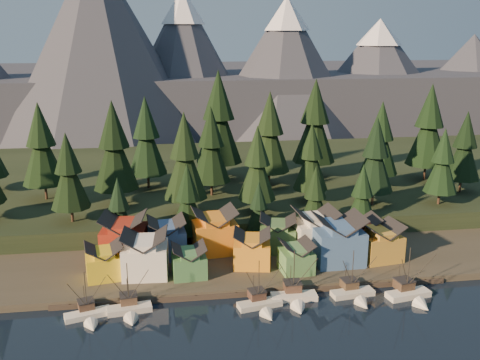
{
  "coord_description": "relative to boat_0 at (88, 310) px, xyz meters",
  "views": [
    {
      "loc": [
        -17.31,
        -80.52,
        50.92
      ],
      "look_at": [
        -1.03,
        30.0,
        19.96
      ],
      "focal_mm": 40.0,
      "sensor_mm": 36.0,
      "label": 1
    }
  ],
  "objects": [
    {
      "name": "ground",
      "position": [
        32.04,
        -10.4,
        -1.87
      ],
      "size": [
        500.0,
        500.0,
        0.0
      ],
      "primitive_type": "plane",
      "color": "black",
      "rests_on": "ground"
    },
    {
      "name": "shore_strip",
      "position": [
        32.04,
        29.6,
        -1.12
      ],
      "size": [
        400.0,
        50.0,
        1.5
      ],
      "primitive_type": "cube",
      "color": "#383428",
      "rests_on": "ground"
    },
    {
      "name": "hillside",
      "position": [
        32.04,
        79.6,
        1.13
      ],
      "size": [
        420.0,
        100.0,
        6.0
      ],
      "primitive_type": "cube",
      "color": "black",
      "rests_on": "ground"
    },
    {
      "name": "dock",
      "position": [
        32.04,
        6.1,
        -1.37
      ],
      "size": [
        80.0,
        4.0,
        1.0
      ],
      "primitive_type": "cube",
      "color": "#40382E",
      "rests_on": "ground"
    },
    {
      "name": "mountain_ridge",
      "position": [
        27.84,
        203.19,
        24.19
      ],
      "size": [
        560.0,
        190.0,
        90.0
      ],
      "color": "#454858",
      "rests_on": "ground"
    },
    {
      "name": "boat_0",
      "position": [
        0.0,
        0.0,
        0.0
      ],
      "size": [
        8.95,
        9.36,
        9.87
      ],
      "rotation": [
        0.0,
        0.0,
        0.28
      ],
      "color": "white",
      "rests_on": "ground"
    },
    {
      "name": "boat_1",
      "position": [
        7.41,
        0.81,
        0.29
      ],
      "size": [
        8.77,
        9.33,
        10.82
      ],
      "rotation": [
        0.0,
        0.0,
        0.14
      ],
      "color": "beige",
      "rests_on": "ground"
    },
    {
      "name": "boat_3",
      "position": [
        32.14,
        -0.96,
        0.14
      ],
      "size": [
        9.13,
        9.64,
        10.43
      ],
      "rotation": [
        0.0,
        0.0,
        0.19
      ],
      "color": "beige",
      "rests_on": "ground"
    },
    {
      "name": "boat_4",
      "position": [
        39.13,
        0.83,
        0.39
      ],
      "size": [
        9.32,
        10.11,
        11.49
      ],
      "rotation": [
        0.0,
        0.0,
        -0.03
      ],
      "color": "silver",
      "rests_on": "ground"
    },
    {
      "name": "boat_5",
      "position": [
        51.3,
        0.76,
        0.16
      ],
      "size": [
        9.15,
        9.78,
        10.57
      ],
      "rotation": [
        0.0,
        0.0,
        0.12
      ],
      "color": "beige",
      "rests_on": "ground"
    },
    {
      "name": "boat_6",
      "position": [
        62.11,
        -1.45,
        0.41
      ],
      "size": [
        9.49,
        10.07,
        11.51
      ],
      "rotation": [
        0.0,
        0.0,
        0.17
      ],
      "color": "silver",
      "rests_on": "ground"
    },
    {
      "name": "house_front_0",
      "position": [
        1.76,
        14.27,
        3.51
      ],
      "size": [
        8.46,
        8.12,
        7.38
      ],
      "rotation": [
        0.0,
        0.0,
        0.17
      ],
      "color": "yellow",
      "rests_on": "shore_strip"
    },
    {
      "name": "house_front_1",
      "position": [
        10.18,
        14.24,
        4.65
      ],
      "size": [
        9.75,
        9.4,
        9.55
      ],
      "rotation": [
        0.0,
        0.0,
        -0.06
      ],
      "color": "white",
      "rests_on": "shore_strip"
    },
    {
      "name": "house_front_2",
      "position": [
        19.19,
        12.5,
        3.2
      ],
      "size": [
        7.32,
        7.38,
        6.78
      ],
      "rotation": [
        0.0,
        0.0,
        0.06
      ],
      "color": "#437B45",
      "rests_on": "shore_strip"
    },
    {
      "name": "house_front_3",
      "position": [
        33.05,
        15.55,
        3.82
      ],
      "size": [
        9.07,
        8.77,
        7.97
      ],
      "rotation": [
        0.0,
        0.0,
        -0.19
      ],
      "color": "orange",
      "rests_on": "shore_strip"
    },
    {
      "name": "house_front_4",
      "position": [
        41.89,
        11.39,
        3.17
      ],
      "size": [
        7.15,
        7.63,
        6.73
      ],
      "rotation": [
        0.0,
        0.0,
        0.09
      ],
      "color": "#518849",
      "rests_on": "shore_strip"
    },
    {
      "name": "house_front_5",
      "position": [
        52.11,
        14.55,
        5.39
      ],
      "size": [
        10.59,
        9.65,
        10.96
      ],
      "rotation": [
        0.0,
        0.0,
        0.01
      ],
      "color": "#3D6191",
      "rests_on": "shore_strip"
    },
    {
      "name": "house_front_6",
      "position": [
        62.0,
        14.85,
        4.12
      ],
      "size": [
        9.6,
        9.2,
        8.55
      ],
      "rotation": [
        0.0,
        0.0,
        0.14
      ],
      "color": "gold",
      "rests_on": "shore_strip"
    },
    {
      "name": "house_back_0",
      "position": [
        5.33,
        23.22,
        5.12
      ],
      "size": [
        10.57,
        10.23,
        10.45
      ],
      "rotation": [
        0.0,
        0.0,
        -0.11
      ],
      "color": "maroon",
      "rests_on": "shore_strip"
    },
    {
      "name": "house_back_1",
      "position": [
        14.76,
        23.07,
        4.46
      ],
      "size": [
        8.79,
        8.88,
        9.19
      ],
      "rotation": [
        0.0,
        0.0,
        0.08
      ],
      "color": "#3C598E",
      "rests_on": "shore_strip"
    },
    {
      "name": "house_back_2",
      "position": [
        25.76,
        24.57,
        5.09
      ],
      "size": [
        10.6,
        9.88,
        10.38
      ],
      "rotation": [
        0.0,
        0.0,
        0.1
      ],
      "color": "orange",
      "rests_on": "shore_strip"
    },
    {
      "name": "house_back_3",
      "position": [
        40.4,
        22.89,
        4.05
      ],
      "size": [
        9.65,
        8.96,
        8.4
      ],
      "rotation": [
        0.0,
        0.0,
        -0.22
      ],
      "color": "#46703C",
      "rests_on": "shore_strip"
    },
    {
      "name": "house_back_4",
      "position": [
        48.75,
        21.03,
        5.03
      ],
      "size": [
        9.93,
        9.58,
        10.29
      ],
      "rotation": [
        0.0,
        0.0,
        0.06
      ],
      "color": "silver",
      "rests_on": "shore_strip"
    },
    {
      "name": "house_back_5",
      "position": [
        59.96,
        20.83,
        3.95
      ],
      "size": [
        7.39,
        7.48,
        8.23
      ],
      "rotation": [
        0.0,
        0.0,
        0.01
      ],
      "color": "maroon",
      "rests_on": "shore_strip"
    },
    {
      "name": "tree_hill_1",
      "position": [
        -17.96,
        57.6,
        18.96
      ],
      "size": [
        11.65,
        11.65,
        27.13
      ],
      "color": "#332319",
      "rests_on": "hillside"
    },
    {
      "name": "tree_hill_2",
      "position": [
        -7.96,
        37.6,
        16.31
      ],
      "size": [
        9.57,
        9.57,
        22.28
      ],
      "color": "#332319",
      "rests_on": "hillside"
    },
    {
      "name": "tree_hill_3",
      "position": [
        2.04,
        49.6,
        19.59
      ],
      "size": [
        12.14,
        12.14,
        28.28
      ],
      "color": "#332319",
      "rests_on": "hillside"
    },
    {
      "name": "tree_hill_4",
      "position": [
        10.04,
        64.6,
        19.13
      ],
      "size": [
        11.78,
        11.78,
        27.44
      ],
      "color": "#332319",
      "rests_on": "hillside"
    },
    {
      "name": "tree_hill_5",
      "position": [
        20.04,
        39.6,
        18.5
      ],
      "size": [
        11.28,
        11.28,
        26.29
      ],
      "color": "#332319",
      "rests_on": "hillside"
    },
    {
      "name": "tree_hill_6",
      "position": [
        28.04,
        54.6,
        18.11
      ],
      "size": [
        10.98,
        10.98,
        25.57
      ],
      "color": "#332319",
      "rests_on": "hillside"
    },
    {
      "name": "tree_hill_7",
      "position": [
        38.04,
        37.6,
        16.55
      ],
      "size": [
        9.75,
        9.75,
        22.72
      ],
      "color": "#332319",
      "rests_on": "hillside"
    },
    {
      "name": "tree_hill_8",
      "position": [
        46.04,
        61.6,
        19.73
      ],
      "size": [
        12.25,
        12.25,
        28.54
      ],
      "color": "#332319",
      "rests_on": "hillside"
    },
    {
      "name": "tree_hill_9",
      "position": [
        54.04,
        44.6,
        16.13
      ],
      "size": [
        9.42,
        9.42,
        21.95
      ],
      "color": "#332319",
      "rests_on": "hillside"
    },
    {
      "name": "tree_hill_10",
      "position": [
        62.04,
        69.6,
        21.25
      ],
      "size": [
        13.44,
        13.44,
        31.3
      ],
      "color": "#332319",
      "rests_on": "hillside"
    },
    {
      "name": "tree_hill_11",
      "position": [
        70.04,
        39.6,
        17.15
      ],
      "size": [
        10.22,
        10.22,
        23.81
      ],
      "color": "#332319",
      "rests_on": "hillside"
    },
    {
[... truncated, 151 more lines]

